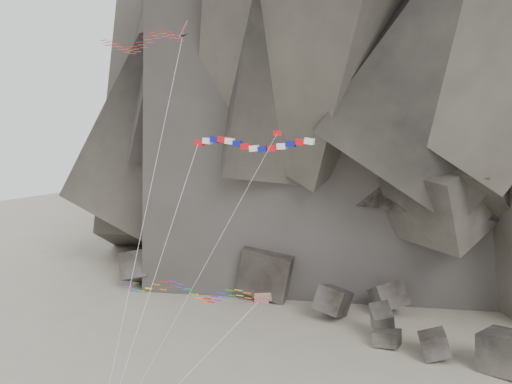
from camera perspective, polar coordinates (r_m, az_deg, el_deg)
The scene contains 6 objects.
headland at distance 112.32m, azimuth 17.16°, elevation 15.06°, with size 110.00×70.00×84.00m, color #554E46, non-canonical shape.
boulder_field at distance 84.83m, azimuth 3.45°, elevation -9.10°, with size 58.51×16.28×8.58m.
delta_kite at distance 54.44m, azimuth -10.51°, elevation 12.99°, with size 9.47×12.78×31.66m.
banner_kite at distance 47.58m, azimuth -0.53°, elevation 4.14°, with size 10.51×12.63×22.65m.
parafoil_kite at distance 52.89m, azimuth -6.10°, elevation -8.67°, with size 13.70×12.59×10.71m.
pennant_kite at distance 43.11m, azimuth -2.15°, elevation -2.10°, with size 9.87×8.79×23.25m.
Camera 1 is at (28.60, -37.51, 26.52)m, focal length 45.00 mm.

